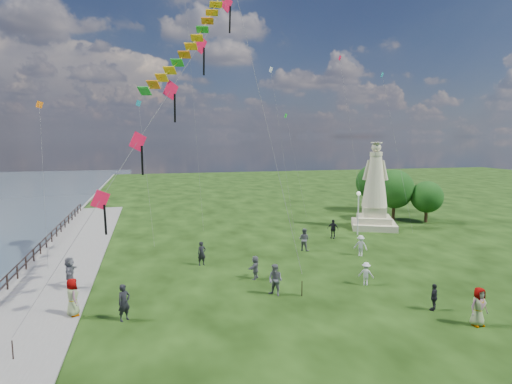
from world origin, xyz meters
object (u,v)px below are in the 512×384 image
object	(u,v)px
person_7	(304,239)
person_9	(333,229)
lamppost	(358,204)
person_0	(124,302)
statue	(375,196)
person_8	(361,246)
person_1	(275,280)
person_10	(73,299)
person_2	(366,274)
person_6	(202,253)
person_11	(255,267)
person_5	(70,274)
person_4	(479,307)
person_3	(434,297)

from	to	relation	value
person_7	person_9	bearing A→B (deg)	-96.54
lamppost	person_7	size ratio (longest dim) A/B	2.24
person_0	person_9	world-z (taller)	person_0
statue	person_7	distance (m)	12.05
person_8	person_9	size ratio (longest dim) A/B	0.94
person_1	person_10	bearing A→B (deg)	-129.60
person_2	person_9	xyz separation A→B (m)	(3.10, 11.96, 0.15)
person_7	person_10	xyz separation A→B (m)	(-15.93, -9.38, 0.05)
statue	person_6	size ratio (longest dim) A/B	5.01
person_11	statue	bearing A→B (deg)	163.03
lamppost	person_11	xyz separation A→B (m)	(-12.37, -9.92, -2.19)
person_7	person_8	bearing A→B (deg)	-170.87
person_0	person_5	size ratio (longest dim) A/B	0.99
person_4	person_7	distance (m)	15.53
person_7	person_8	size ratio (longest dim) A/B	1.13
person_2	person_4	world-z (taller)	person_4
lamppost	person_8	distance (m)	7.68
person_1	person_6	world-z (taller)	person_1
person_1	person_10	distance (m)	10.88
person_6	person_10	distance (m)	10.46
person_5	person_9	world-z (taller)	person_5
person_2	person_11	bearing A→B (deg)	12.64
person_1	person_6	size ratio (longest dim) A/B	1.08
person_5	person_2	bearing A→B (deg)	-101.91
statue	person_11	world-z (taller)	statue
person_11	person_6	bearing A→B (deg)	-107.19
lamppost	person_4	distance (m)	19.68
person_1	lamppost	bearing A→B (deg)	95.75
person_1	person_6	distance (m)	7.75
lamppost	person_0	world-z (taller)	lamppost
person_3	person_10	world-z (taller)	person_10
person_3	person_4	size ratio (longest dim) A/B	0.76
person_7	person_8	distance (m)	4.49
person_4	person_10	xyz separation A→B (m)	(-19.33, 5.77, 0.01)
person_8	person_9	xyz separation A→B (m)	(0.32, 5.91, 0.06)
person_4	person_9	xyz separation A→B (m)	(0.62, 18.53, -0.10)
person_2	person_10	world-z (taller)	person_10
person_1	person_7	distance (m)	10.28
person_0	person_1	size ratio (longest dim) A/B	1.00
person_1	person_7	bearing A→B (deg)	108.67
person_1	person_11	distance (m)	3.18
lamppost	person_1	distance (m)	17.82
person_0	person_4	size ratio (longest dim) A/B	0.97
person_8	person_9	world-z (taller)	person_9
person_6	person_9	xyz separation A→B (m)	(12.53, 5.39, 0.01)
person_7	person_6	bearing A→B (deg)	56.76
person_1	person_11	world-z (taller)	person_1
person_3	person_6	xyz separation A→B (m)	(-11.01, 11.01, 0.13)
statue	person_3	distance (m)	21.02
lamppost	person_8	world-z (taller)	lamppost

